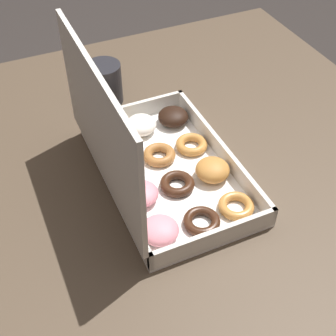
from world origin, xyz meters
name	(u,v)px	position (x,y,z in m)	size (l,w,h in m)	color
dining_table	(203,198)	(0.00, 0.00, 0.65)	(1.00, 0.87, 0.77)	#4C3D2D
donut_box	(151,158)	(-0.01, 0.12, 0.82)	(0.36, 0.23, 0.26)	white
coffee_mug	(104,83)	(0.25, 0.11, 0.81)	(0.07, 0.07, 0.09)	#232328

